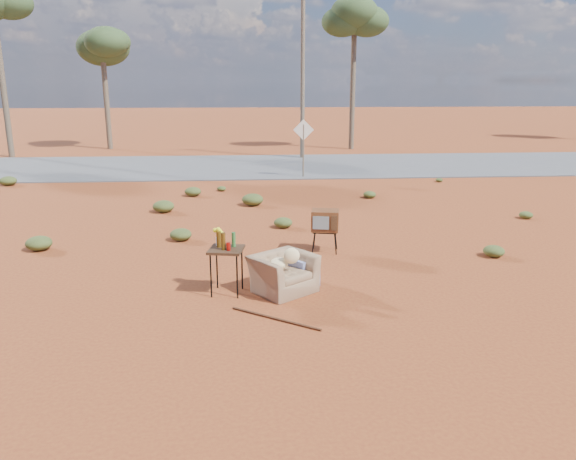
{
  "coord_description": "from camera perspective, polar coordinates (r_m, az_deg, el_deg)",
  "views": [
    {
      "loc": [
        -0.64,
        -9.1,
        3.58
      ],
      "look_at": [
        0.13,
        1.29,
        0.8
      ],
      "focal_mm": 35.0,
      "sensor_mm": 36.0,
      "label": 1
    }
  ],
  "objects": [
    {
      "name": "road_sign",
      "position": [
        21.31,
        1.58,
        9.34
      ],
      "size": [
        0.78,
        0.06,
        2.19
      ],
      "color": "brown",
      "rests_on": "ground"
    },
    {
      "name": "ground",
      "position": [
        9.8,
        -0.18,
        -6.49
      ],
      "size": [
        140.0,
        140.0,
        0.0
      ],
      "primitive_type": "plane",
      "color": "brown",
      "rests_on": "ground"
    },
    {
      "name": "scrub_patch",
      "position": [
        13.94,
        -4.85,
        0.6
      ],
      "size": [
        17.49,
        8.07,
        0.33
      ],
      "color": "#445324",
      "rests_on": "ground"
    },
    {
      "name": "side_table",
      "position": [
        9.67,
        -6.49,
        -1.66
      ],
      "size": [
        0.66,
        0.66,
        1.13
      ],
      "rotation": [
        0.0,
        0.0,
        -0.18
      ],
      "color": "#3C2716",
      "rests_on": "ground"
    },
    {
      "name": "highway",
      "position": [
        24.37,
        -2.69,
        6.52
      ],
      "size": [
        140.0,
        7.0,
        0.04
      ],
      "primitive_type": "cube",
      "color": "#565659",
      "rests_on": "ground"
    },
    {
      "name": "eucalyptus_center",
      "position": [
        30.76,
        6.78,
        20.16
      ],
      "size": [
        3.2,
        3.2,
        7.6
      ],
      "color": "brown",
      "rests_on": "ground"
    },
    {
      "name": "utility_pole_center",
      "position": [
        26.74,
        1.5,
        16.15
      ],
      "size": [
        1.4,
        0.2,
        8.0
      ],
      "color": "brown",
      "rests_on": "ground"
    },
    {
      "name": "tv_unit",
      "position": [
        11.99,
        3.79,
        0.91
      ],
      "size": [
        0.64,
        0.56,
        0.92
      ],
      "rotation": [
        0.0,
        0.0,
        -0.19
      ],
      "color": "black",
      "rests_on": "ground"
    },
    {
      "name": "armchair",
      "position": [
        9.84,
        -0.18,
        -3.85
      ],
      "size": [
        1.29,
        1.31,
        0.88
      ],
      "rotation": [
        0.0,
        0.0,
        0.64
      ],
      "color": "#866649",
      "rests_on": "ground"
    },
    {
      "name": "eucalyptus_near_left",
      "position": [
        32.01,
        -18.4,
        17.57
      ],
      "size": [
        3.2,
        3.2,
        6.6
      ],
      "color": "brown",
      "rests_on": "ground"
    },
    {
      "name": "rusty_bar",
      "position": [
        8.78,
        -1.31,
        -8.97
      ],
      "size": [
        1.34,
        0.97,
        0.04
      ],
      "primitive_type": "cylinder",
      "rotation": [
        0.0,
        1.57,
        -0.62
      ],
      "color": "#4E2414",
      "rests_on": "ground"
    }
  ]
}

